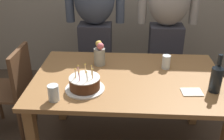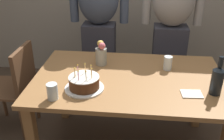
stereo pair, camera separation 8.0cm
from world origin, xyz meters
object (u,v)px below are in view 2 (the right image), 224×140
object	(u,v)px
birthday_cake	(84,83)
dining_chair	(16,83)
wine_bottle	(217,80)
person_woman_cardigan	(171,30)
water_glass_far	(168,63)
water_glass_near	(52,92)
flower_vase	(101,53)
napkin_stack	(192,94)
person_man_bearded	(99,28)

from	to	relation	value
birthday_cake	dining_chair	bearing A→B (deg)	151.60
wine_bottle	person_woman_cardigan	bearing A→B (deg)	102.88
birthday_cake	person_woman_cardigan	world-z (taller)	person_woman_cardigan
wine_bottle	person_woman_cardigan	distance (m)	1.01
wine_bottle	water_glass_far	bearing A→B (deg)	130.67
water_glass_near	flower_vase	size ratio (longest dim) A/B	0.53
birthday_cake	napkin_stack	world-z (taller)	birthday_cake
water_glass_far	person_man_bearded	distance (m)	0.92
napkin_stack	person_man_bearded	bearing A→B (deg)	128.51
water_glass_near	person_man_bearded	bearing A→B (deg)	82.87
water_glass_near	person_woman_cardigan	size ratio (longest dim) A/B	0.07
napkin_stack	person_woman_cardigan	world-z (taller)	person_woman_cardigan
water_glass_near	person_woman_cardigan	bearing A→B (deg)	52.69
water_glass_far	napkin_stack	size ratio (longest dim) A/B	0.81
water_glass_far	dining_chair	xyz separation A→B (m)	(-1.36, 0.02, -0.28)
flower_vase	person_woman_cardigan	world-z (taller)	person_woman_cardigan
flower_vase	dining_chair	world-z (taller)	flower_vase
water_glass_near	wine_bottle	xyz separation A→B (m)	(1.12, 0.18, 0.05)
person_man_bearded	water_glass_far	bearing A→B (deg)	136.53
water_glass_near	napkin_stack	xyz separation A→B (m)	(0.95, 0.15, -0.05)
napkin_stack	flower_vase	xyz separation A→B (m)	(-0.70, 0.42, 0.10)
birthday_cake	napkin_stack	distance (m)	0.77
birthday_cake	flower_vase	xyz separation A→B (m)	(0.07, 0.42, 0.06)
person_man_bearded	wine_bottle	bearing A→B (deg)	134.57
birthday_cake	water_glass_near	bearing A→B (deg)	-140.75
person_man_bearded	dining_chair	world-z (taller)	person_man_bearded
birthday_cake	person_woman_cardigan	xyz separation A→B (m)	(0.70, 1.02, 0.09)
person_man_bearded	person_woman_cardigan	size ratio (longest dim) A/B	1.00
flower_vase	birthday_cake	bearing A→B (deg)	-98.77
wine_bottle	person_woman_cardigan	world-z (taller)	person_woman_cardigan
napkin_stack	person_woman_cardigan	xyz separation A→B (m)	(-0.06, 1.02, 0.13)
napkin_stack	flower_vase	size ratio (longest dim) A/B	0.66
wine_bottle	dining_chair	bearing A→B (deg)	167.59
water_glass_far	person_woman_cardigan	size ratio (longest dim) A/B	0.07
birthday_cake	water_glass_far	xyz separation A→B (m)	(0.63, 0.38, 0.01)
water_glass_far	napkin_stack	xyz separation A→B (m)	(0.14, -0.38, -0.05)
flower_vase	person_woman_cardigan	xyz separation A→B (m)	(0.64, 0.59, 0.03)
birthday_cake	water_glass_far	bearing A→B (deg)	31.39
person_woman_cardigan	dining_chair	size ratio (longest dim) A/B	1.90
person_man_bearded	person_woman_cardigan	bearing A→B (deg)	-180.00
water_glass_near	birthday_cake	bearing A→B (deg)	39.25
flower_vase	water_glass_far	bearing A→B (deg)	-4.03
birthday_cake	water_glass_far	world-z (taller)	birthday_cake
flower_vase	person_woman_cardigan	size ratio (longest dim) A/B	0.13
birthday_cake	person_man_bearded	xyz separation A→B (m)	(-0.04, 1.02, 0.09)
birthday_cake	flower_vase	distance (m)	0.43
birthday_cake	person_woman_cardigan	bearing A→B (deg)	55.29
water_glass_near	flower_vase	xyz separation A→B (m)	(0.25, 0.58, 0.05)
birthday_cake	dining_chair	world-z (taller)	birthday_cake
birthday_cake	napkin_stack	xyz separation A→B (m)	(0.77, 0.00, -0.04)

